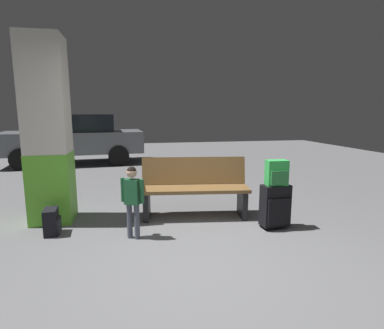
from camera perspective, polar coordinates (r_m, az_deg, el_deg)
The scene contains 8 objects.
ground_plane at distance 7.06m, azimuth -5.79°, elevation -3.63°, with size 18.00×18.00×0.10m, color slate.
structural_pillar at distance 4.80m, azimuth -25.18°, elevation 5.44°, with size 0.57×0.57×2.61m.
bench at distance 4.66m, azimuth 0.50°, elevation -4.34°, with size 1.66×0.74×0.89m.
suitcase at distance 4.35m, azimuth 15.21°, elevation -7.37°, with size 0.40×0.26×0.60m.
backpack_bright at distance 4.24m, azimuth 15.47°, elevation -1.54°, with size 0.29×0.20×0.34m.
child at distance 3.88m, azimuth -11.01°, elevation -5.51°, with size 0.28×0.24×0.92m.
backpack_dark_floor at distance 4.45m, azimuth -24.59°, elevation -9.64°, with size 0.21×0.29×0.34m.
parked_car_far at distance 10.11m, azimuth -20.93°, elevation 4.71°, with size 4.22×2.03×1.51m.
Camera 1 is at (-0.65, -2.84, 1.57)m, focal length 28.74 mm.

